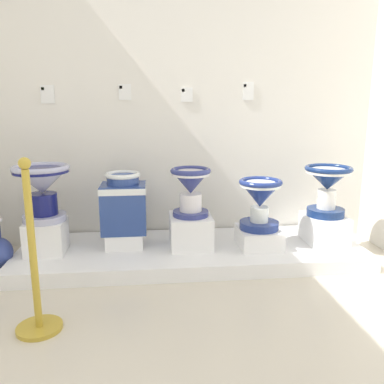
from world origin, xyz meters
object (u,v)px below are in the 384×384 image
object	(u,v)px
plinth_block_rightmost	(191,231)
info_placard_third	(187,95)
info_placard_fourth	(248,91)
antique_toilet_broad_patterned	(124,202)
antique_toilet_pale_glazed	(260,198)
plinth_block_squat_floral	(324,229)
info_placard_first	(47,94)
antique_toilet_rightmost	(191,186)
plinth_block_tall_cobalt	(46,237)
antique_toilet_tall_cobalt	(42,184)
plinth_block_broad_patterned	(125,238)
stanchion_post_near_left	(35,282)
info_placard_second	(125,92)
plinth_block_pale_glazed	(259,237)
antique_toilet_squat_floral	(328,183)

from	to	relation	value
plinth_block_rightmost	info_placard_third	bearing A→B (deg)	88.28
info_placard_third	info_placard_fourth	bearing A→B (deg)	0.00
antique_toilet_broad_patterned	antique_toilet_pale_glazed	bearing A→B (deg)	-7.47
plinth_block_rightmost	plinth_block_squat_floral	world-z (taller)	plinth_block_rightmost
info_placard_first	info_placard_third	world-z (taller)	info_placard_first
antique_toilet_broad_patterned	antique_toilet_rightmost	size ratio (longest dim) A/B	1.26
plinth_block_rightmost	info_placard_fourth	world-z (taller)	info_placard_fourth
plinth_block_tall_cobalt	info_placard_third	size ratio (longest dim) A/B	2.42
plinth_block_tall_cobalt	antique_toilet_tall_cobalt	size ratio (longest dim) A/B	0.68
antique_toilet_broad_patterned	antique_toilet_rightmost	xyz separation A→B (m)	(0.53, -0.08, 0.14)
plinth_block_broad_patterned	stanchion_post_near_left	bearing A→B (deg)	-112.02
stanchion_post_near_left	info_placard_second	bearing A→B (deg)	72.86
antique_toilet_tall_cobalt	plinth_block_pale_glazed	xyz separation A→B (m)	(1.66, -0.03, -0.46)
plinth_block_pale_glazed	plinth_block_squat_floral	bearing A→B (deg)	4.88
stanchion_post_near_left	plinth_block_pale_glazed	bearing A→B (deg)	30.89
antique_toilet_tall_cobalt	info_placard_fourth	bearing A→B (deg)	16.22
plinth_block_tall_cobalt	info_placard_first	distance (m)	1.18
antique_toilet_broad_patterned	info_placard_fourth	size ratio (longest dim) A/B	3.13
antique_toilet_rightmost	info_placard_fourth	bearing A→B (deg)	39.83
antique_toilet_rightmost	stanchion_post_near_left	world-z (taller)	stanchion_post_near_left
antique_toilet_rightmost	plinth_block_squat_floral	bearing A→B (deg)	-0.50
info_placard_third	stanchion_post_near_left	xyz separation A→B (m)	(-0.96, -1.41, -1.02)
antique_toilet_pale_glazed	info_placard_third	world-z (taller)	info_placard_third
antique_toilet_squat_floral	info_placard_second	bearing A→B (deg)	163.89
antique_toilet_tall_cobalt	antique_toilet_squat_floral	distance (m)	2.23
plinth_block_tall_cobalt	plinth_block_pale_glazed	xyz separation A→B (m)	(1.66, -0.03, -0.05)
plinth_block_pale_glazed	antique_toilet_rightmost	bearing A→B (deg)	173.87
plinth_block_tall_cobalt	plinth_block_squat_floral	world-z (taller)	plinth_block_tall_cobalt
plinth_block_squat_floral	info_placard_third	size ratio (longest dim) A/B	2.95
stanchion_post_near_left	plinth_block_squat_floral	bearing A→B (deg)	24.53
stanchion_post_near_left	antique_toilet_broad_patterned	bearing A→B (deg)	67.98
plinth_block_squat_floral	info_placard_first	world-z (taller)	info_placard_first
plinth_block_rightmost	info_placard_first	world-z (taller)	info_placard_first
antique_toilet_broad_patterned	antique_toilet_squat_floral	bearing A→B (deg)	-3.21
plinth_block_tall_cobalt	antique_toilet_rightmost	distance (m)	1.18
info_placard_fourth	stanchion_post_near_left	xyz separation A→B (m)	(-1.50, -1.41, -1.06)
plinth_block_rightmost	info_placard_third	world-z (taller)	info_placard_third
plinth_block_squat_floral	info_placard_fourth	bearing A→B (deg)	140.20
antique_toilet_tall_cobalt	plinth_block_squat_floral	size ratio (longest dim) A/B	1.21
info_placard_second	info_placard_third	world-z (taller)	info_placard_second
info_placard_fourth	stanchion_post_near_left	distance (m)	2.31
plinth_block_tall_cobalt	plinth_block_rightmost	xyz separation A→B (m)	(1.12, 0.03, -0.00)
antique_toilet_tall_cobalt	antique_toilet_broad_patterned	distance (m)	0.63
antique_toilet_rightmost	info_placard_second	world-z (taller)	info_placard_second
info_placard_third	antique_toilet_rightmost	bearing A→B (deg)	-91.72
antique_toilet_rightmost	plinth_block_pale_glazed	distance (m)	0.69
antique_toilet_broad_patterned	plinth_block_squat_floral	xyz separation A→B (m)	(1.64, -0.09, -0.25)
antique_toilet_squat_floral	plinth_block_pale_glazed	bearing A→B (deg)	-175.12
antique_toilet_pale_glazed	plinth_block_broad_patterned	bearing A→B (deg)	172.53
antique_toilet_squat_floral	info_placard_third	bearing A→B (deg)	156.90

